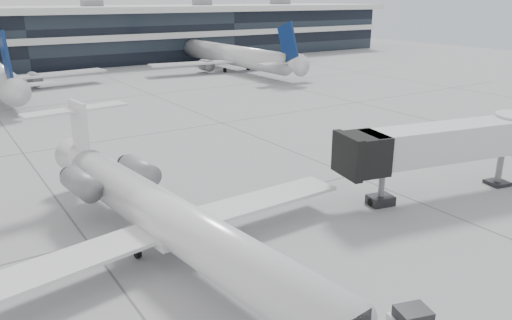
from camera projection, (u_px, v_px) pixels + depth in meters
ground at (241, 204)px, 32.92m from camera, size 220.00×220.00×0.00m
terminal at (17, 40)px, 96.34m from camera, size 170.00×22.00×10.00m
bg_jet_right at (231, 70)px, 93.30m from camera, size 32.00×40.00×9.60m
regional_jet at (169, 218)px, 25.49m from camera, size 22.63×28.26×6.52m
jet_bridge at (456, 142)px, 33.65m from camera, size 15.78×6.07×5.09m
traffic_cone at (108, 191)px, 34.39m from camera, size 0.42×0.42×0.49m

